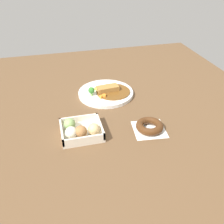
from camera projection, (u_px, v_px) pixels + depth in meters
The scene contains 4 objects.
ground_plane at pixel (109, 105), 1.26m from camera, with size 1.60×1.60×0.00m, color brown.
curry_plate at pixel (106, 93), 1.34m from camera, with size 0.29×0.29×0.06m.
donut_box at pixel (80, 130), 1.04m from camera, with size 0.17×0.16×0.06m.
chocolate_ring_donut at pixel (150, 126), 1.08m from camera, with size 0.15×0.15×0.03m.
Camera 1 is at (-0.25, -1.04, 0.66)m, focal length 40.59 mm.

